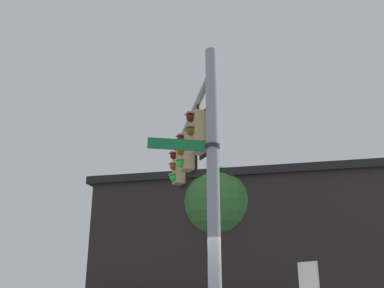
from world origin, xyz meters
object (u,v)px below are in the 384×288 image
object	(u,v)px
traffic_light_mid_inner	(187,152)
street_name_sign	(193,145)
traffic_light_mid_outer	(178,167)
traffic_light_nearest_pole	(197,132)

from	to	relation	value
traffic_light_mid_inner	street_name_sign	xyz separation A→B (m)	(-2.94, 1.08, -0.88)
street_name_sign	traffic_light_mid_outer	bearing A→B (deg)	-17.96
traffic_light_nearest_pole	traffic_light_mid_outer	world-z (taller)	same
traffic_light_mid_inner	street_name_sign	size ratio (longest dim) A/B	0.94
traffic_light_mid_outer	street_name_sign	xyz separation A→B (m)	(-4.46, 1.45, -0.88)
traffic_light_mid_inner	traffic_light_mid_outer	bearing A→B (deg)	-13.45
traffic_light_nearest_pole	traffic_light_mid_outer	xyz separation A→B (m)	(3.05, -0.73, 0.00)
traffic_light_mid_inner	traffic_light_nearest_pole	bearing A→B (deg)	166.55
traffic_light_mid_inner	traffic_light_mid_outer	size ratio (longest dim) A/B	1.00
traffic_light_nearest_pole	traffic_light_mid_inner	distance (m)	1.57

